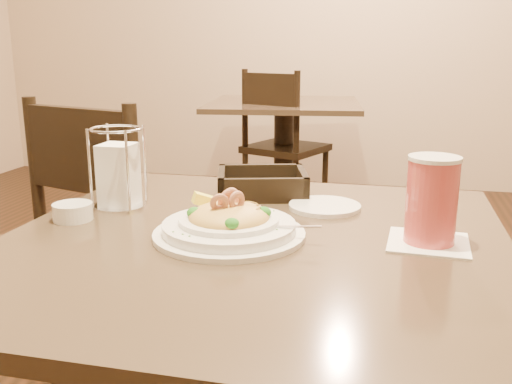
% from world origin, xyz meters
% --- Properties ---
extents(main_table, '(0.90, 0.90, 0.73)m').
position_xyz_m(main_table, '(0.00, 0.00, 0.50)').
color(main_table, black).
rests_on(main_table, ground).
extents(background_table, '(1.01, 1.01, 0.73)m').
position_xyz_m(background_table, '(-0.41, 2.50, 0.50)').
color(background_table, black).
rests_on(background_table, ground).
extents(dining_chair_near, '(0.52, 0.52, 0.93)m').
position_xyz_m(dining_chair_near, '(-0.52, 0.50, 0.50)').
color(dining_chair_near, black).
rests_on(dining_chair_near, ground).
extents(dining_chair_far, '(0.55, 0.55, 0.93)m').
position_xyz_m(dining_chair_far, '(-0.41, 2.42, 0.50)').
color(dining_chair_far, black).
rests_on(dining_chair_far, ground).
extents(pasta_bowl, '(0.31, 0.28, 0.09)m').
position_xyz_m(pasta_bowl, '(-0.04, -0.01, 0.75)').
color(pasta_bowl, white).
rests_on(pasta_bowl, main_table).
extents(drink_glass, '(0.14, 0.14, 0.15)m').
position_xyz_m(drink_glass, '(0.30, 0.04, 0.81)').
color(drink_glass, white).
rests_on(drink_glass, main_table).
extents(bread_basket, '(0.24, 0.21, 0.06)m').
position_xyz_m(bread_basket, '(-0.05, 0.30, 0.75)').
color(bread_basket, black).
rests_on(bread_basket, main_table).
extents(napkin_caddy, '(0.11, 0.11, 0.17)m').
position_xyz_m(napkin_caddy, '(-0.32, 0.13, 0.80)').
color(napkin_caddy, silver).
rests_on(napkin_caddy, main_table).
extents(side_plate, '(0.18, 0.18, 0.01)m').
position_xyz_m(side_plate, '(0.10, 0.22, 0.73)').
color(side_plate, white).
rests_on(side_plate, main_table).
extents(butter_ramekin, '(0.10, 0.10, 0.03)m').
position_xyz_m(butter_ramekin, '(-0.37, 0.02, 0.75)').
color(butter_ramekin, white).
rests_on(butter_ramekin, main_table).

